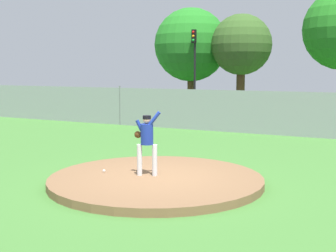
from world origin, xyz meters
name	(u,v)px	position (x,y,z in m)	size (l,w,h in m)	color
ground_plane	(234,148)	(0.00, 6.00, 0.00)	(80.00, 80.00, 0.00)	#427A33
asphalt_strip	(287,124)	(0.00, 14.50, 0.00)	(44.00, 7.00, 0.01)	#2B2B2D
pitchers_mound	(156,180)	(0.00, 0.00, 0.10)	(5.45, 5.45, 0.19)	brown
pitcher_youth	(147,138)	(-0.25, -0.04, 1.15)	(0.78, 0.32, 1.67)	silver
baseball	(104,171)	(-1.44, -0.25, 0.23)	(0.07, 0.07, 0.07)	white
chainlink_fence	(265,113)	(0.00, 10.00, 0.97)	(38.59, 0.07, 2.05)	gray
parked_car_red	(161,104)	(-7.72, 14.55, 0.79)	(2.02, 4.19, 1.67)	#A81919
parked_car_navy	(333,111)	(2.34, 14.18, 0.80)	(1.95, 4.70, 1.65)	#161E4C
parked_car_slate	(120,103)	(-10.63, 14.39, 0.79)	(1.89, 4.22, 1.66)	slate
parked_car_charcoal	(269,108)	(-1.01, 14.51, 0.79)	(1.95, 4.53, 1.63)	#232328
traffic_cone_orange	(180,118)	(-5.38, 12.45, 0.26)	(0.40, 0.40, 0.55)	orange
traffic_light_near	(194,57)	(-7.45, 18.88, 3.77)	(0.28, 0.46, 5.59)	black
tree_slender_far	(191,45)	(-8.96, 21.58, 4.72)	(5.48, 5.48, 7.47)	#4C331E
tree_broad_right	(241,45)	(-4.85, 21.09, 4.58)	(4.26, 4.26, 6.75)	#4C331E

